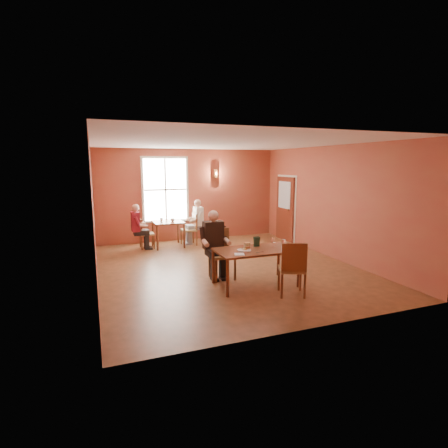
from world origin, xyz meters
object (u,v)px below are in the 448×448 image
object	(u,v)px
chair_diner_maroon	(147,233)
second_table	(168,234)
diner_main	(222,247)
diner_white	(190,223)
diner_maroon	(146,227)
chair_diner_white	(189,229)
chair_diner_main	(222,254)
chair_empty	(292,268)
main_table	(255,267)

from	to	relation	value
chair_diner_maroon	second_table	bearing A→B (deg)	90.00
second_table	chair_diner_maroon	world-z (taller)	chair_diner_maroon
diner_main	diner_white	size ratio (longest dim) A/B	1.06
diner_maroon	chair_diner_white	bearing A→B (deg)	90.00
chair_diner_main	diner_maroon	xyz separation A→B (m)	(-1.17, 3.47, 0.11)
chair_empty	chair_diner_white	world-z (taller)	chair_empty
chair_diner_maroon	chair_empty	bearing A→B (deg)	23.09
chair_empty	second_table	bearing A→B (deg)	128.18
chair_empty	second_table	distance (m)	5.05
main_table	chair_diner_white	distance (m)	4.13
second_table	diner_white	bearing A→B (deg)	0.00
second_table	chair_diner_main	bearing A→B (deg)	-81.98
chair_diner_main	chair_diner_white	distance (m)	3.47
chair_empty	diner_maroon	xyz separation A→B (m)	(-2.10, 4.85, 0.12)
diner_white	diner_maroon	bearing A→B (deg)	90.00
second_table	chair_diner_maroon	distance (m)	0.65
chair_diner_white	chair_diner_maroon	bearing A→B (deg)	90.00
second_table	chair_diner_maroon	size ratio (longest dim) A/B	0.97
chair_empty	diner_maroon	world-z (taller)	diner_maroon
diner_maroon	chair_diner_main	bearing A→B (deg)	18.63
chair_diner_main	second_table	size ratio (longest dim) A/B	1.24
chair_empty	second_table	size ratio (longest dim) A/B	1.20
diner_main	second_table	xyz separation A→B (m)	(-0.49, 3.50, -0.33)
main_table	chair_diner_maroon	xyz separation A→B (m)	(-1.64, 4.12, 0.07)
diner_main	chair_diner_maroon	distance (m)	3.69
main_table	chair_diner_maroon	size ratio (longest dim) A/B	1.80
diner_main	diner_white	world-z (taller)	diner_main
chair_diner_maroon	chair_diner_main	bearing A→B (deg)	18.19
diner_main	diner_maroon	size ratio (longest dim) A/B	1.10
main_table	chair_diner_main	distance (m)	0.84
diner_main	diner_white	xyz separation A→B (m)	(0.19, 3.50, -0.04)
main_table	chair_diner_white	world-z (taller)	chair_diner_white
diner_main	chair_diner_maroon	size ratio (longest dim) A/B	1.59
main_table	chair_empty	world-z (taller)	chair_empty
diner_white	second_table	bearing A→B (deg)	90.00
main_table	diner_main	distance (m)	0.87
chair_empty	diner_white	xyz separation A→B (m)	(-0.74, 4.85, 0.15)
second_table	diner_maroon	world-z (taller)	diner_maroon
diner_white	diner_maroon	world-z (taller)	diner_white
diner_white	chair_diner_maroon	size ratio (longest dim) A/B	1.50
diner_main	chair_diner_main	bearing A→B (deg)	-90.00
chair_diner_maroon	diner_maroon	world-z (taller)	diner_maroon
chair_diner_white	second_table	bearing A→B (deg)	90.00
main_table	chair_diner_main	bearing A→B (deg)	127.57
main_table	chair_diner_main	size ratio (longest dim) A/B	1.50
chair_empty	diner_white	bearing A→B (deg)	120.53
main_table	diner_maroon	size ratio (longest dim) A/B	1.25
chair_diner_main	second_table	distance (m)	3.50
chair_diner_white	chair_diner_main	bearing A→B (deg)	177.33
chair_empty	chair_diner_white	size ratio (longest dim) A/B	1.07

